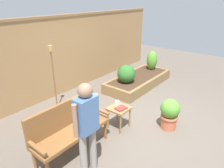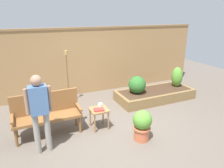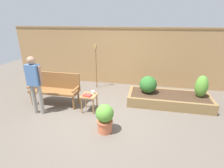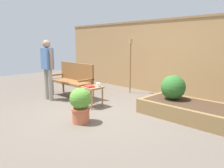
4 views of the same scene
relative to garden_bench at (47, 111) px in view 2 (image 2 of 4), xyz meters
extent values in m
plane|color=#60564C|center=(1.50, -0.51, -0.54)|extent=(14.00, 14.00, 0.00)
cube|color=#A37A4C|center=(1.50, 2.09, 0.51)|extent=(8.40, 0.10, 2.10)
cube|color=olive|center=(1.50, 2.09, 1.59)|extent=(8.40, 0.14, 0.06)
cylinder|color=brown|center=(0.66, 0.08, -0.34)|extent=(0.06, 0.06, 0.40)
cylinder|color=brown|center=(0.66, -0.28, -0.34)|extent=(0.06, 0.06, 0.40)
cylinder|color=brown|center=(-0.66, 0.08, -0.34)|extent=(0.06, 0.06, 0.40)
cylinder|color=brown|center=(-0.66, -0.28, -0.34)|extent=(0.06, 0.06, 0.40)
cube|color=brown|center=(0.00, -0.10, -0.11)|extent=(1.44, 0.48, 0.06)
cube|color=brown|center=(0.00, 0.11, 0.16)|extent=(1.44, 0.06, 0.48)
cube|color=brown|center=(-0.69, -0.10, 0.02)|extent=(0.06, 0.48, 0.04)
cube|color=brown|center=(0.69, -0.10, 0.02)|extent=(0.06, 0.48, 0.04)
cylinder|color=#9E7042|center=(1.29, -0.09, -0.32)|extent=(0.04, 0.04, 0.44)
cylinder|color=#9E7042|center=(1.29, -0.42, -0.32)|extent=(0.04, 0.04, 0.44)
cylinder|color=#9E7042|center=(0.96, -0.09, -0.32)|extent=(0.04, 0.04, 0.44)
cylinder|color=#9E7042|center=(0.96, -0.42, -0.32)|extent=(0.04, 0.04, 0.44)
cube|color=#9E7042|center=(1.12, -0.26, -0.08)|extent=(0.40, 0.40, 0.04)
cylinder|color=white|center=(1.20, -0.14, -0.02)|extent=(0.09, 0.09, 0.08)
torus|color=white|center=(1.25, -0.14, -0.02)|extent=(0.06, 0.01, 0.06)
cube|color=#B2332D|center=(1.10, -0.32, -0.05)|extent=(0.24, 0.20, 0.04)
cylinder|color=#C66642|center=(1.77, -1.09, -0.42)|extent=(0.32, 0.32, 0.25)
cylinder|color=#C66642|center=(1.77, -1.09, -0.27)|extent=(0.36, 0.36, 0.04)
sphere|color=#569333|center=(1.77, -1.09, -0.08)|extent=(0.40, 0.40, 0.40)
cube|color=olive|center=(3.32, 0.19, -0.39)|extent=(2.40, 0.09, 0.30)
cube|color=olive|center=(3.32, 1.10, -0.39)|extent=(2.40, 0.09, 0.30)
cube|color=olive|center=(2.16, 0.64, -0.39)|extent=(0.09, 0.82, 0.30)
cube|color=olive|center=(4.47, 0.64, -0.39)|extent=(0.09, 0.82, 0.30)
cube|color=#422D1E|center=(3.32, 0.64, -0.39)|extent=(2.22, 0.82, 0.30)
cylinder|color=brown|center=(2.68, 0.67, -0.21)|extent=(0.04, 0.04, 0.06)
sphere|color=#2D6628|center=(2.68, 0.67, 0.01)|extent=(0.52, 0.52, 0.52)
cylinder|color=brown|center=(4.17, 0.67, -0.21)|extent=(0.04, 0.04, 0.06)
ellipsoid|color=#569333|center=(4.17, 0.67, 0.07)|extent=(0.35, 0.35, 0.64)
cylinder|color=brown|center=(0.82, 1.47, 0.18)|extent=(0.03, 0.03, 1.46)
cylinder|color=#AD894C|center=(0.82, 1.47, 0.98)|extent=(0.10, 0.10, 0.13)
cylinder|color=gray|center=(-0.08, -0.66, -0.13)|extent=(0.11, 0.11, 0.82)
cylinder|color=gray|center=(-0.28, -0.66, -0.13)|extent=(0.11, 0.11, 0.82)
cube|color=#4C70A3|center=(-0.18, -0.66, 0.55)|extent=(0.32, 0.20, 0.54)
cylinder|color=#9E755B|center=(0.02, -0.66, 0.55)|extent=(0.07, 0.07, 0.49)
cylinder|color=#9E755B|center=(-0.38, -0.66, 0.55)|extent=(0.07, 0.07, 0.49)
sphere|color=#9E755B|center=(-0.18, -0.66, 0.92)|extent=(0.20, 0.20, 0.20)
camera|label=1|loc=(-1.86, -2.48, 2.06)|focal=33.04mm
camera|label=2|loc=(-0.39, -4.36, 2.04)|focal=33.61mm
camera|label=3|loc=(2.60, -4.22, 1.84)|focal=27.16mm
camera|label=4|loc=(4.96, -3.44, 0.94)|focal=34.90mm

